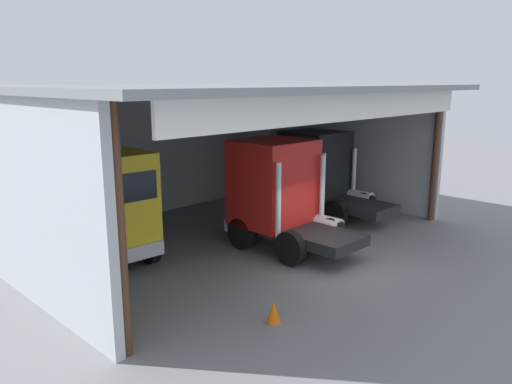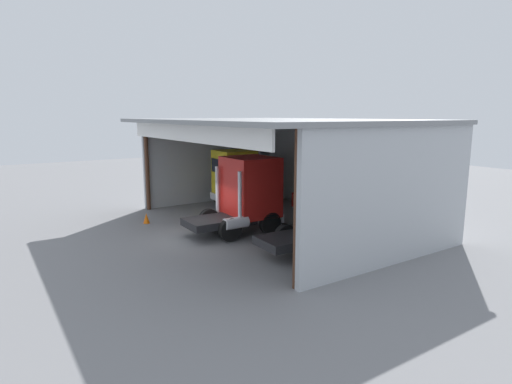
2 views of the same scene
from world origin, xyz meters
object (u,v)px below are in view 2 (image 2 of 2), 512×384
Objects in this scene: truck_yellow_yard_outside at (237,178)px; oil_drum at (296,200)px; truck_red_center_left_bay at (246,193)px; truck_black_right_bay at (332,207)px; traffic_cone at (146,218)px; tool_cart at (310,202)px.

truck_yellow_yard_outside reaches higher than oil_drum.
truck_black_right_bay is (4.53, 1.58, -0.08)m from truck_red_center_left_bay.
truck_red_center_left_bay is at bearing 40.36° from traffic_cone.
tool_cart is 10.04m from traffic_cone.
truck_black_right_bay is at bearing 20.15° from truck_red_center_left_bay.
tool_cart is (-1.97, 5.98, -1.50)m from truck_red_center_left_bay.
truck_yellow_yard_outside is 0.89× the size of truck_red_center_left_bay.
traffic_cone is (-8.94, -5.33, -1.63)m from truck_black_right_bay.
truck_red_center_left_bay is at bearing -71.81° from tool_cart.
traffic_cone is (-2.44, -9.73, -0.22)m from tool_cart.
tool_cart is at bearing 148.17° from truck_black_right_bay.
truck_yellow_yard_outside is 0.81× the size of truck_black_right_bay.
oil_drum is 1.54× the size of traffic_cone.
truck_black_right_bay is (9.76, -1.03, -0.02)m from truck_yellow_yard_outside.
tool_cart is (3.27, 3.38, -1.43)m from truck_yellow_yard_outside.
tool_cart is (-6.50, 4.40, -1.41)m from truck_black_right_bay.
truck_yellow_yard_outside is 6.62m from traffic_cone.
truck_red_center_left_bay is 5.55× the size of oil_drum.
tool_cart is 1.79× the size of traffic_cone.
truck_yellow_yard_outside is at bearing 97.36° from traffic_cone.
truck_red_center_left_bay is 4.80m from truck_black_right_bay.
truck_yellow_yard_outside is at bearing -134.03° from tool_cart.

